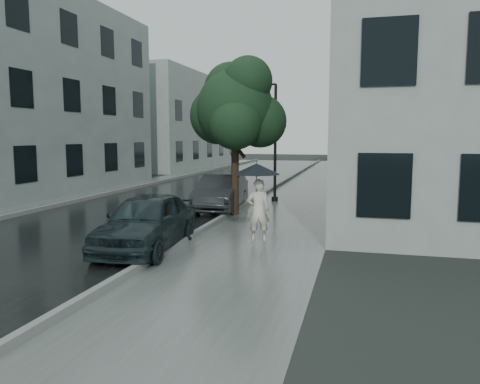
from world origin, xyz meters
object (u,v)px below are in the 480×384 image
(lamp_post, at_px, (272,133))
(car_near, at_px, (147,221))
(car_far, at_px, (221,192))
(street_tree, at_px, (236,108))
(pedestrian, at_px, (258,210))

(lamp_post, bearing_deg, car_near, -84.55)
(car_near, height_order, car_far, car_near)
(car_near, xyz_separation_m, car_far, (-0.01, 6.24, -0.03))
(street_tree, xyz_separation_m, car_far, (-0.76, 0.73, -3.02))
(street_tree, relative_size, car_near, 1.35)
(pedestrian, bearing_deg, lamp_post, -96.71)
(car_far, bearing_deg, lamp_post, 60.06)
(street_tree, xyz_separation_m, car_near, (-0.75, -5.51, -3.00))
(pedestrian, xyz_separation_m, car_near, (-2.43, -1.50, -0.14))
(pedestrian, xyz_separation_m, street_tree, (-1.68, 4.01, 2.86))
(street_tree, height_order, car_far, street_tree)
(lamp_post, bearing_deg, car_far, -101.72)
(street_tree, bearing_deg, car_far, 136.05)
(car_near, bearing_deg, car_far, 85.69)
(lamp_post, bearing_deg, street_tree, -85.64)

